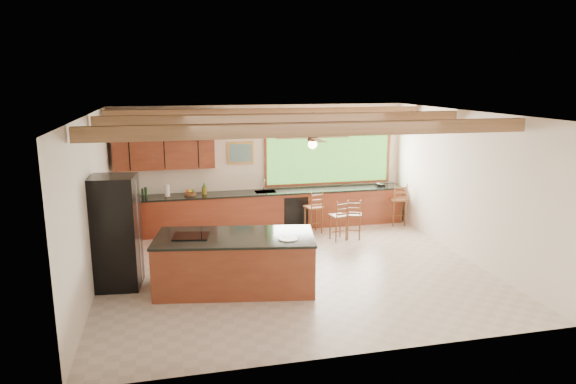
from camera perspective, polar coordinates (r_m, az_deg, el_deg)
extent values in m
plane|color=beige|center=(10.06, 0.62, -8.58)|extent=(7.20, 7.20, 0.00)
cube|color=white|center=(12.74, -2.85, 2.90)|extent=(7.20, 0.04, 3.00)
cube|color=white|center=(6.62, 7.40, -6.22)|extent=(7.20, 0.04, 3.00)
cube|color=white|center=(9.45, -21.07, -1.29)|extent=(0.04, 6.50, 3.00)
cube|color=white|center=(11.03, 19.13, 0.73)|extent=(0.04, 6.50, 3.00)
cube|color=#95694A|center=(9.41, 0.67, 8.74)|extent=(7.20, 6.50, 0.04)
cube|color=#A87554|center=(7.88, 3.47, 6.97)|extent=(7.10, 0.15, 0.22)
cube|color=#A87554|center=(9.90, -0.03, 8.11)|extent=(7.10, 0.15, 0.22)
cube|color=#A87554|center=(11.66, -2.07, 8.76)|extent=(7.10, 0.15, 0.22)
cube|color=brown|center=(12.29, -13.57, 4.11)|extent=(2.30, 0.35, 0.70)
cube|color=beige|center=(12.16, -13.71, 6.86)|extent=(2.60, 0.50, 0.48)
cylinder|color=#FFEABF|center=(12.21, -16.96, 5.61)|extent=(0.10, 0.10, 0.01)
cylinder|color=#FFEABF|center=(12.19, -10.35, 5.94)|extent=(0.10, 0.10, 0.01)
cube|color=#68B841|center=(13.09, 4.52, 3.89)|extent=(3.20, 0.04, 1.30)
cube|color=gold|center=(12.57, -5.31, 4.35)|extent=(0.64, 0.03, 0.54)
cube|color=#407357|center=(12.55, -5.30, 4.34)|extent=(0.54, 0.01, 0.44)
cube|color=brown|center=(12.64, -2.52, -2.09)|extent=(7.00, 0.65, 0.88)
cube|color=black|center=(12.53, -2.54, -0.05)|extent=(7.04, 0.69, 0.04)
cube|color=brown|center=(10.98, -17.96, -4.95)|extent=(0.65, 2.35, 0.88)
cube|color=black|center=(10.86, -18.12, -2.63)|extent=(0.69, 2.39, 0.04)
cube|color=black|center=(12.47, 0.93, -2.37)|extent=(0.60, 0.02, 0.78)
cube|color=silver|center=(12.53, -2.54, -0.03)|extent=(0.50, 0.38, 0.03)
cylinder|color=silver|center=(12.69, -2.71, 0.89)|extent=(0.03, 0.03, 0.30)
cylinder|color=silver|center=(12.56, -2.63, 1.38)|extent=(0.03, 0.20, 0.03)
cylinder|color=white|center=(12.26, -13.29, 0.14)|extent=(0.12, 0.12, 0.29)
cylinder|color=#16381A|center=(12.49, -15.87, -0.04)|extent=(0.05, 0.05, 0.18)
cylinder|color=#16381A|center=(12.43, -15.53, 0.01)|extent=(0.06, 0.06, 0.22)
cube|color=black|center=(13.31, 10.23, 0.80)|extent=(0.23, 0.19, 0.10)
cube|color=brown|center=(9.11, -5.87, -7.87)|extent=(2.87, 1.69, 0.91)
cube|color=black|center=(8.96, -5.94, -5.00)|extent=(2.92, 1.74, 0.04)
cube|color=black|center=(9.02, -10.72, -4.83)|extent=(0.67, 0.57, 0.02)
cylinder|color=white|center=(8.72, 0.02, -5.21)|extent=(0.33, 0.33, 0.02)
cube|color=black|center=(9.45, -18.61, -4.27)|extent=(0.85, 0.83, 1.99)
cube|color=silver|center=(9.42, -16.26, -4.16)|extent=(0.03, 0.06, 1.83)
cube|color=brown|center=(12.20, 2.85, -1.68)|extent=(0.45, 0.45, 0.04)
cylinder|color=brown|center=(12.11, 2.35, -3.38)|extent=(0.04, 0.04, 0.61)
cylinder|color=brown|center=(12.19, 3.70, -3.29)|extent=(0.04, 0.04, 0.61)
cylinder|color=brown|center=(12.39, 1.98, -3.02)|extent=(0.04, 0.04, 0.61)
cylinder|color=brown|center=(12.47, 3.30, -2.93)|extent=(0.04, 0.04, 0.61)
cube|color=brown|center=(11.73, 5.62, -2.64)|extent=(0.40, 0.40, 0.04)
cylinder|color=brown|center=(11.65, 5.18, -4.23)|extent=(0.03, 0.03, 0.55)
cylinder|color=brown|center=(11.73, 6.42, -4.14)|extent=(0.03, 0.03, 0.55)
cylinder|color=brown|center=(11.89, 4.77, -3.88)|extent=(0.03, 0.03, 0.55)
cylinder|color=brown|center=(11.97, 5.99, -3.79)|extent=(0.03, 0.03, 0.55)
cube|color=brown|center=(11.85, 7.34, -2.50)|extent=(0.44, 0.44, 0.04)
cylinder|color=brown|center=(11.77, 6.92, -4.09)|extent=(0.03, 0.03, 0.55)
cylinder|color=brown|center=(11.86, 8.14, -4.00)|extent=(0.03, 0.03, 0.55)
cylinder|color=brown|center=(12.01, 6.48, -3.74)|extent=(0.03, 0.03, 0.55)
cylinder|color=brown|center=(12.10, 7.68, -3.65)|extent=(0.03, 0.03, 0.55)
cube|color=brown|center=(13.16, 12.12, -0.80)|extent=(0.42, 0.42, 0.04)
cylinder|color=brown|center=(13.04, 11.73, -2.44)|extent=(0.04, 0.04, 0.64)
cylinder|color=brown|center=(13.17, 12.95, -2.35)|extent=(0.04, 0.04, 0.64)
cylinder|color=brown|center=(13.31, 11.18, -2.11)|extent=(0.04, 0.04, 0.64)
cylinder|color=brown|center=(13.44, 12.38, -2.02)|extent=(0.04, 0.04, 0.64)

